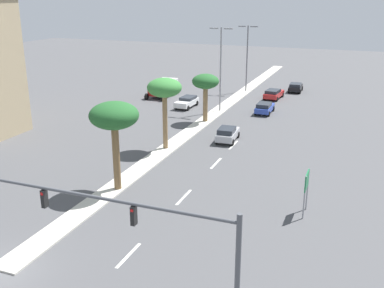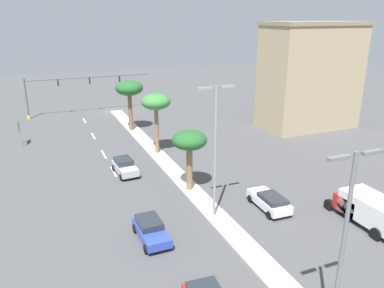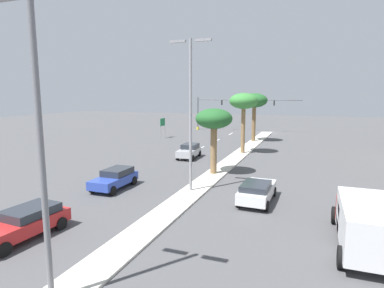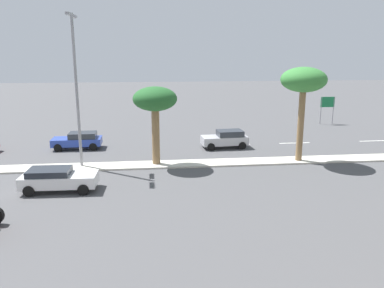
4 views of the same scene
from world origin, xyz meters
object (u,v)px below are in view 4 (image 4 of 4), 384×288
object	(u,v)px
palm_tree_center	(155,101)
sedan_white_outboard	(58,179)
directional_road_sign	(327,104)
sedan_blue_front	(78,140)
sedan_silver_near	(226,139)
palm_tree_left	(304,82)
street_lamp_right	(76,80)

from	to	relation	value
palm_tree_center	sedan_white_outboard	distance (m)	8.43
directional_road_sign	sedan_blue_front	bearing A→B (deg)	108.49
palm_tree_center	sedan_silver_near	xyz separation A→B (m)	(4.54, -5.98, -3.82)
palm_tree_left	street_lamp_right	size ratio (longest dim) A/B	0.66
palm_tree_left	sedan_white_outboard	xyz separation A→B (m)	(-4.36, 16.39, -5.12)
palm_tree_center	directional_road_sign	bearing A→B (deg)	-53.89
directional_road_sign	street_lamp_right	bearing A→B (deg)	119.74
sedan_silver_near	sedan_white_outboard	distance (m)	15.00
directional_road_sign	sedan_blue_front	size ratio (longest dim) A/B	0.76
street_lamp_right	sedan_blue_front	distance (m)	7.77
directional_road_sign	palm_tree_center	bearing A→B (deg)	126.11
palm_tree_center	street_lamp_right	size ratio (longest dim) A/B	0.54
sedan_silver_near	directional_road_sign	bearing A→B (deg)	-54.39
directional_road_sign	palm_tree_left	xyz separation A→B (m)	(-14.54, 8.98, 3.64)
palm_tree_left	sedan_blue_front	bearing A→B (deg)	70.88
sedan_white_outboard	palm_tree_center	bearing A→B (deg)	-51.46
directional_road_sign	sedan_silver_near	distance (m)	16.71
palm_tree_center	sedan_silver_near	size ratio (longest dim) A/B	1.40
palm_tree_left	sedan_silver_near	bearing A→B (deg)	43.22
sedan_silver_near	street_lamp_right	bearing A→B (deg)	111.66
sedan_silver_near	sedan_blue_front	distance (m)	12.43
sedan_silver_near	sedan_white_outboard	bearing A→B (deg)	127.88
directional_road_sign	sedan_blue_front	world-z (taller)	directional_road_sign
directional_road_sign	palm_tree_center	distance (m)	24.28
directional_road_sign	palm_tree_center	world-z (taller)	palm_tree_center
sedan_white_outboard	sedan_blue_front	size ratio (longest dim) A/B	1.08
palm_tree_left	sedan_blue_front	world-z (taller)	palm_tree_left
sedan_silver_near	sedan_blue_front	bearing A→B (deg)	85.27
sedan_white_outboard	sedan_silver_near	bearing A→B (deg)	-52.12
sedan_blue_front	street_lamp_right	bearing A→B (deg)	-168.45
sedan_blue_front	palm_tree_center	bearing A→B (deg)	-131.03
street_lamp_right	sedan_blue_front	size ratio (longest dim) A/B	2.55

